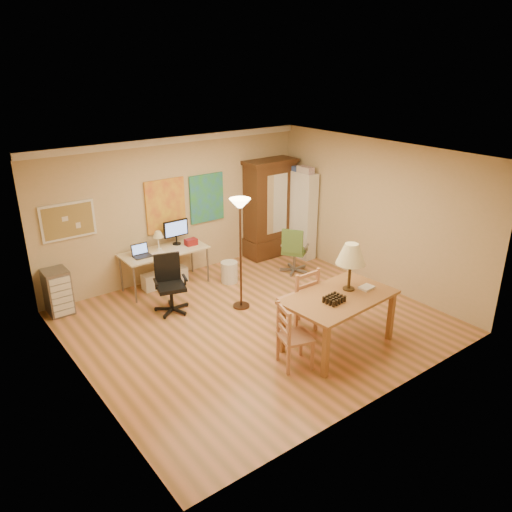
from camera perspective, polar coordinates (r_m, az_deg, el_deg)
floor at (r=8.23m, az=-0.02°, el=-7.57°), size 5.50×5.50×0.00m
crown_molding at (r=9.36m, az=-9.37°, el=12.96°), size 5.50×0.08×0.12m
corkboard at (r=8.87m, az=-20.68°, el=3.77°), size 0.90×0.04×0.62m
art_panel_left at (r=9.51m, az=-10.29°, el=5.68°), size 0.80×0.04×1.00m
art_panel_right at (r=9.92m, az=-5.65°, el=6.61°), size 0.75×0.04×0.95m
dining_table at (r=7.35m, az=9.99°, el=-3.15°), size 1.71×1.11×1.54m
ladder_chair_back at (r=7.82m, az=4.98°, el=-5.20°), size 0.49×0.47×1.06m
ladder_chair_left at (r=6.97m, az=4.27°, el=-9.30°), size 0.53×0.54×0.95m
torchiere_lamp at (r=8.11m, az=-1.82°, el=3.96°), size 0.35×0.35×1.93m
computer_desk at (r=9.47m, az=-10.30°, el=-0.87°), size 1.59×0.69×1.20m
office_chair_black at (r=8.59m, az=-9.67°, el=-4.58°), size 0.61×0.61×0.98m
office_chair_green at (r=9.99m, az=4.36°, el=-0.49°), size 0.60×0.60×0.95m
drawer_cart at (r=8.98m, az=-21.70°, el=-3.83°), size 0.39×0.46×0.77m
armoire at (r=10.67m, az=1.57°, el=4.74°), size 1.13×0.54×2.08m
bookshelf at (r=10.65m, az=5.13°, el=4.69°), size 0.28×0.74×1.84m
wastebin at (r=9.56m, az=-3.07°, el=-1.84°), size 0.33×0.33×0.41m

